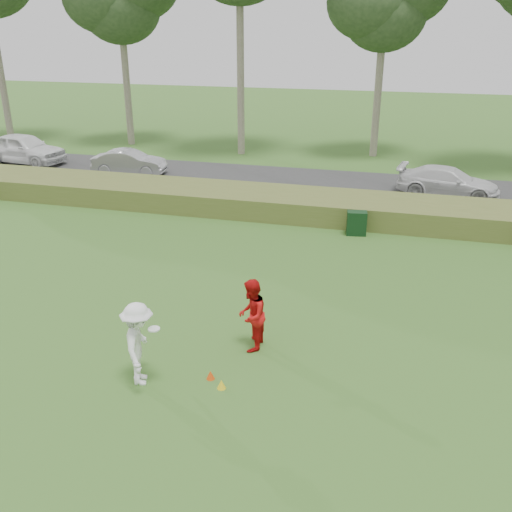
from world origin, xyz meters
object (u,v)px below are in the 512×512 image
(car_mid, at_px, (129,162))
(cone_orange, at_px, (210,375))
(car_left, at_px, (24,148))
(cone_yellow, at_px, (221,384))
(car_right, at_px, (448,182))
(player_white, at_px, (139,344))
(player_red, at_px, (251,315))
(utility_cabinet, at_px, (357,223))

(car_mid, bearing_deg, cone_orange, -155.24)
(car_left, bearing_deg, cone_yellow, -127.25)
(car_mid, bearing_deg, car_left, 76.83)
(car_mid, bearing_deg, car_right, -96.87)
(player_white, height_order, car_right, player_white)
(car_mid, relative_size, car_right, 0.84)
(player_red, height_order, car_right, player_red)
(cone_yellow, bearing_deg, player_red, 83.67)
(player_white, bearing_deg, player_red, -64.19)
(cone_yellow, relative_size, car_mid, 0.06)
(player_red, distance_m, car_left, 24.04)
(cone_orange, xyz_separation_m, utility_cabinet, (2.29, 10.60, 0.36))
(utility_cabinet, bearing_deg, car_mid, 144.83)
(player_red, bearing_deg, player_white, -47.31)
(car_mid, bearing_deg, player_red, -151.29)
(car_right, bearing_deg, player_white, 165.71)
(cone_orange, relative_size, car_mid, 0.06)
(cone_orange, xyz_separation_m, car_right, (5.90, 16.83, 0.62))
(utility_cabinet, xyz_separation_m, car_left, (-19.66, 6.97, 0.44))
(cone_yellow, relative_size, utility_cabinet, 0.24)
(car_right, bearing_deg, cone_yellow, 170.89)
(cone_yellow, bearing_deg, player_white, -173.59)
(cone_orange, height_order, utility_cabinet, utility_cabinet)
(cone_orange, bearing_deg, car_right, 70.68)
(car_mid, bearing_deg, cone_yellow, -154.80)
(cone_yellow, height_order, car_mid, car_mid)
(player_red, bearing_deg, cone_yellow, -8.42)
(car_left, bearing_deg, player_red, -123.82)
(car_right, bearing_deg, car_mid, 98.91)
(player_red, height_order, utility_cabinet, player_red)
(player_white, distance_m, car_left, 24.04)
(car_left, relative_size, car_mid, 1.28)
(player_white, relative_size, player_red, 1.06)
(utility_cabinet, height_order, car_mid, car_mid)
(player_white, height_order, car_mid, player_white)
(cone_yellow, bearing_deg, car_right, 72.06)
(player_white, xyz_separation_m, car_mid, (-8.89, 17.30, -0.29))
(player_white, xyz_separation_m, car_right, (7.40, 17.32, -0.26))
(cone_orange, distance_m, cone_yellow, 0.46)
(cone_orange, height_order, car_mid, car_mid)
(car_right, bearing_deg, cone_orange, 169.51)
(cone_orange, distance_m, utility_cabinet, 10.85)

